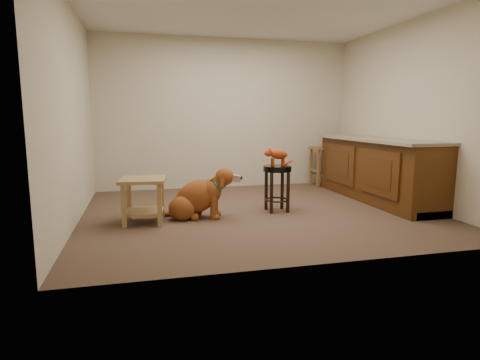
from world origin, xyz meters
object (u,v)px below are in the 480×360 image
object	(u,v)px
wood_stool	(322,166)
side_table	(144,194)
tabby_kitten	(277,155)
padded_stool	(277,179)
golden_retriever	(198,198)

from	to	relation	value
wood_stool	side_table	distance (m)	3.72
side_table	tabby_kitten	bearing A→B (deg)	6.39
padded_stool	side_table	size ratio (longest dim) A/B	1.06
side_table	golden_retriever	bearing A→B (deg)	8.38
padded_stool	side_table	world-z (taller)	padded_stool
side_table	golden_retriever	world-z (taller)	golden_retriever
golden_retriever	tabby_kitten	bearing A→B (deg)	22.29
wood_stool	golden_retriever	bearing A→B (deg)	-144.63
golden_retriever	tabby_kitten	world-z (taller)	tabby_kitten
tabby_kitten	wood_stool	bearing A→B (deg)	49.42
side_table	wood_stool	bearing A→B (deg)	30.75
side_table	tabby_kitten	world-z (taller)	tabby_kitten
padded_stool	wood_stool	size ratio (longest dim) A/B	0.86
side_table	tabby_kitten	distance (m)	1.78
wood_stool	tabby_kitten	xyz separation A→B (m)	(-1.47, -1.71, 0.39)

